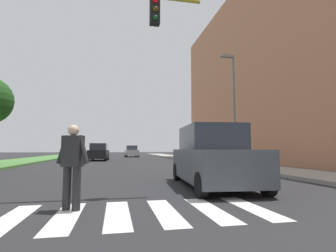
% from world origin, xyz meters
% --- Properties ---
extents(ground_plane, '(140.00, 140.00, 0.00)m').
position_xyz_m(ground_plane, '(0.00, 30.00, 0.00)').
color(ground_plane, '#262628').
extents(crosswalk, '(6.75, 2.20, 0.01)m').
position_xyz_m(crosswalk, '(0.00, 7.85, 0.00)').
color(crosswalk, silver).
rests_on(crosswalk, ground_plane).
extents(median_strip, '(4.27, 64.00, 0.15)m').
position_xyz_m(median_strip, '(-8.02, 28.00, 0.07)').
color(median_strip, '#477A38').
rests_on(median_strip, ground_plane).
extents(apartment_block_right, '(15.70, 37.49, 17.27)m').
position_xyz_m(apartment_block_right, '(19.73, 22.00, 8.64)').
color(apartment_block_right, tan).
rests_on(apartment_block_right, ground_plane).
extents(sidewalk_right, '(3.00, 64.00, 0.15)m').
position_xyz_m(sidewalk_right, '(8.77, 28.00, 0.07)').
color(sidewalk_right, '#9E9991').
rests_on(sidewalk_right, ground_plane).
extents(street_lamp_right, '(1.02, 0.24, 7.50)m').
position_xyz_m(street_lamp_right, '(8.17, 18.84, 4.59)').
color(street_lamp_right, slate).
rests_on(street_lamp_right, sidewalk_right).
extents(pedestrian_performer, '(0.70, 0.42, 1.69)m').
position_xyz_m(pedestrian_performer, '(-0.44, 8.33, 0.93)').
color(pedestrian_performer, '#262628').
rests_on(pedestrian_performer, ground_plane).
extents(suv_crossing, '(2.29, 4.73, 1.97)m').
position_xyz_m(suv_crossing, '(3.49, 10.84, 0.93)').
color(suv_crossing, '#474C51').
rests_on(suv_crossing, ground_plane).
extents(sedan_midblock, '(2.05, 4.23, 1.77)m').
position_xyz_m(sedan_midblock, '(-1.28, 30.41, 0.81)').
color(sedan_midblock, black).
rests_on(sedan_midblock, ground_plane).
extents(sedan_distant, '(1.96, 4.23, 1.71)m').
position_xyz_m(sedan_distant, '(2.84, 42.27, 0.79)').
color(sedan_distant, '#B7B7BC').
rests_on(sedan_distant, ground_plane).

